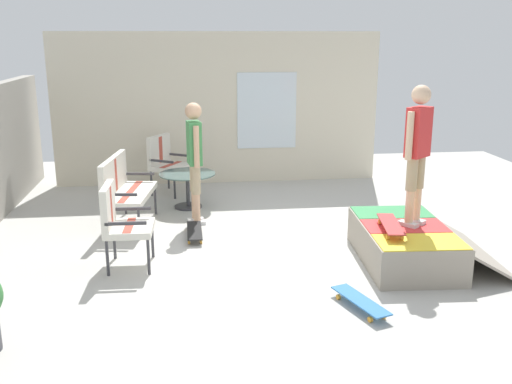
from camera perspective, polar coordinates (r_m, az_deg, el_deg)
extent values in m
cube|color=beige|center=(7.61, 1.81, -6.11)|extent=(12.00, 12.00, 0.10)
cube|color=beige|center=(10.90, -3.76, 8.17)|extent=(0.20, 6.00, 2.77)
cube|color=silver|center=(10.88, 1.06, 7.99)|extent=(0.03, 1.10, 1.40)
cube|color=gray|center=(7.39, 14.30, -4.95)|extent=(1.77, 1.13, 0.45)
cube|color=yellow|center=(6.80, 15.84, -4.74)|extent=(0.61, 1.02, 0.01)
cube|color=red|center=(7.32, 14.41, -3.24)|extent=(0.61, 1.02, 0.01)
cube|color=#338C4C|center=(7.83, 13.18, -1.93)|extent=(0.61, 1.02, 0.01)
cylinder|color=#B2B2B7|center=(7.19, 10.69, -3.59)|extent=(1.64, 0.15, 0.05)
cube|color=gray|center=(7.67, 19.99, -4.85)|extent=(1.71, 0.75, 0.38)
cylinder|color=#38383D|center=(8.08, -11.41, -3.10)|extent=(0.04, 0.04, 0.44)
cylinder|color=#38383D|center=(9.17, -9.86, -0.81)|extent=(0.04, 0.04, 0.44)
cylinder|color=#38383D|center=(8.19, -14.63, -3.04)|extent=(0.04, 0.04, 0.44)
cylinder|color=#38383D|center=(9.27, -12.71, -0.79)|extent=(0.04, 0.04, 0.44)
cube|color=silver|center=(8.60, -12.20, -0.21)|extent=(1.31, 0.72, 0.08)
cube|color=#B74738|center=(8.59, -12.22, 0.06)|extent=(1.21, 0.27, 0.00)
cube|color=silver|center=(8.59, -13.84, 1.67)|extent=(1.25, 0.25, 0.50)
cube|color=#B74738|center=(8.59, -13.84, 1.67)|extent=(0.11, 0.10, 0.46)
cube|color=#38383D|center=(7.99, -13.24, -0.25)|extent=(0.11, 0.47, 0.04)
cube|color=#38383D|center=(9.13, -11.41, 1.77)|extent=(0.11, 0.47, 0.04)
cylinder|color=#38383D|center=(9.98, -8.00, 0.57)|extent=(0.04, 0.04, 0.44)
cylinder|color=#38383D|center=(10.42, -6.41, 1.25)|extent=(0.04, 0.04, 0.44)
cylinder|color=#38383D|center=(10.23, -10.22, 0.84)|extent=(0.04, 0.04, 0.44)
cylinder|color=#38383D|center=(10.66, -8.59, 1.49)|extent=(0.04, 0.04, 0.44)
cube|color=silver|center=(10.26, -8.36, 2.45)|extent=(0.82, 0.79, 0.08)
cube|color=#B74738|center=(10.25, -8.37, 2.68)|extent=(0.55, 0.39, 0.00)
cube|color=silver|center=(10.33, -9.52, 4.13)|extent=(0.57, 0.39, 0.50)
cube|color=#B74738|center=(10.33, -9.52, 4.13)|extent=(0.13, 0.12, 0.46)
cube|color=#38383D|center=(9.99, -9.29, 3.01)|extent=(0.28, 0.42, 0.04)
cube|color=#38383D|center=(10.46, -7.53, 3.63)|extent=(0.28, 0.42, 0.04)
cylinder|color=#38383D|center=(6.90, -10.51, -6.26)|extent=(0.04, 0.04, 0.44)
cylinder|color=#38383D|center=(7.40, -10.13, -4.74)|extent=(0.04, 0.04, 0.44)
cylinder|color=#38383D|center=(6.96, -14.38, -6.29)|extent=(0.04, 0.04, 0.44)
cylinder|color=#38383D|center=(7.46, -13.74, -4.79)|extent=(0.04, 0.04, 0.44)
cube|color=silver|center=(7.09, -12.30, -3.53)|extent=(0.64, 0.57, 0.08)
cube|color=#B74738|center=(7.07, -12.32, -3.21)|extent=(0.58, 0.12, 0.00)
cube|color=silver|center=(7.04, -14.33, -1.32)|extent=(0.62, 0.10, 0.50)
cube|color=#B74738|center=(7.04, -14.33, -1.32)|extent=(0.10, 0.09, 0.46)
cube|color=#38383D|center=(6.76, -12.67, -3.03)|extent=(0.05, 0.47, 0.04)
cube|color=#38383D|center=(7.31, -12.10, -1.62)|extent=(0.05, 0.47, 0.04)
cylinder|color=#38383D|center=(9.43, -6.71, 0.10)|extent=(0.06, 0.06, 0.55)
cylinder|color=#38383D|center=(9.50, -6.66, -1.42)|extent=(0.44, 0.44, 0.03)
cylinder|color=#4C6660|center=(9.36, -6.77, 1.78)|extent=(0.90, 0.90, 0.02)
cube|color=silver|center=(8.63, -5.78, -3.04)|extent=(0.14, 0.25, 0.05)
cylinder|color=tan|center=(8.56, -5.82, -1.53)|extent=(0.10, 0.10, 0.42)
cylinder|color=tan|center=(8.45, -5.90, 1.21)|extent=(0.13, 0.13, 0.42)
cube|color=silver|center=(8.79, -5.97, -2.70)|extent=(0.14, 0.25, 0.05)
cylinder|color=tan|center=(8.72, -6.01, -1.22)|extent=(0.10, 0.10, 0.42)
cylinder|color=tan|center=(8.61, -6.09, 1.47)|extent=(0.13, 0.13, 0.42)
cube|color=#3F8C4C|center=(8.42, -6.09, 4.80)|extent=(0.34, 0.22, 0.62)
sphere|color=tan|center=(8.35, -6.18, 7.91)|extent=(0.24, 0.24, 0.24)
cylinder|color=tan|center=(8.23, -5.86, 4.42)|extent=(0.08, 0.08, 0.59)
cylinder|color=tan|center=(8.62, -6.30, 4.90)|extent=(0.08, 0.08, 0.59)
cube|color=silver|center=(7.43, 15.38, -2.76)|extent=(0.26, 0.24, 0.05)
cylinder|color=beige|center=(7.37, 15.50, -1.10)|extent=(0.10, 0.10, 0.40)
cylinder|color=tan|center=(7.27, 15.72, 1.91)|extent=(0.13, 0.13, 0.40)
cube|color=silver|center=(7.29, 14.72, -3.06)|extent=(0.26, 0.24, 0.05)
cylinder|color=beige|center=(7.23, 14.84, -1.37)|extent=(0.10, 0.10, 0.40)
cylinder|color=tan|center=(7.13, 15.06, 1.70)|extent=(0.13, 0.13, 0.40)
cube|color=red|center=(7.11, 15.67, 5.68)|extent=(0.34, 0.36, 0.59)
sphere|color=beige|center=(7.05, 15.92, 9.18)|extent=(0.23, 0.23, 0.23)
cylinder|color=beige|center=(7.28, 16.43, 5.68)|extent=(0.08, 0.08, 0.56)
cylinder|color=beige|center=(6.94, 14.85, 5.35)|extent=(0.08, 0.08, 0.56)
cube|color=black|center=(8.10, -6.06, -3.77)|extent=(0.80, 0.20, 0.02)
cylinder|color=gold|center=(8.39, -5.54, -3.56)|extent=(0.06, 0.03, 0.06)
cylinder|color=gold|center=(8.38, -6.64, -3.59)|extent=(0.06, 0.03, 0.06)
cylinder|color=gold|center=(7.86, -5.42, -4.86)|extent=(0.06, 0.03, 0.06)
cylinder|color=gold|center=(7.85, -6.59, -4.90)|extent=(0.06, 0.03, 0.06)
cube|color=#3372B2|center=(6.11, 10.21, -10.42)|extent=(0.82, 0.45, 0.02)
cylinder|color=gold|center=(6.39, 9.30, -9.86)|extent=(0.06, 0.05, 0.06)
cylinder|color=gold|center=(6.31, 8.09, -10.16)|extent=(0.06, 0.05, 0.06)
cylinder|color=gold|center=(5.99, 12.41, -11.82)|extent=(0.06, 0.05, 0.06)
cylinder|color=gold|center=(5.90, 11.15, -12.18)|extent=(0.06, 0.05, 0.06)
cube|color=#B23838|center=(7.02, 13.09, -3.08)|extent=(0.82, 0.32, 0.01)
cylinder|color=gold|center=(7.32, 13.28, -2.88)|extent=(0.06, 0.04, 0.06)
cylinder|color=gold|center=(7.29, 12.05, -2.88)|extent=(0.06, 0.04, 0.06)
cylinder|color=gold|center=(6.80, 14.14, -4.34)|extent=(0.06, 0.04, 0.06)
cylinder|color=gold|center=(6.76, 12.81, -4.35)|extent=(0.06, 0.04, 0.06)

